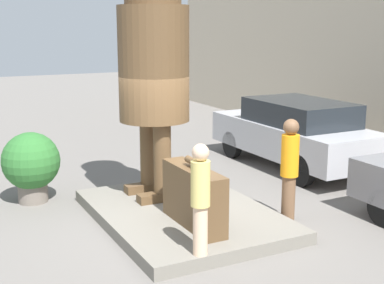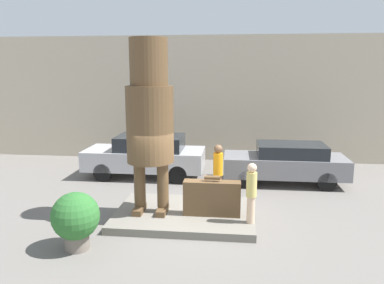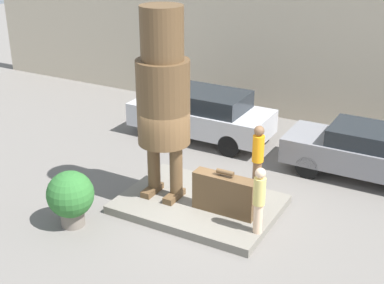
# 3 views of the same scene
# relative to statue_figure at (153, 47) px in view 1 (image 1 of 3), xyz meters

# --- Properties ---
(ground_plane) EXTENTS (60.00, 60.00, 0.00)m
(ground_plane) POSITION_rel_statue_figure_xyz_m (0.93, 0.12, -3.02)
(ground_plane) COLOR slate
(pedestal) EXTENTS (3.92, 2.81, 0.21)m
(pedestal) POSITION_rel_statue_figure_xyz_m (0.93, 0.12, -2.91)
(pedestal) COLOR slate
(pedestal) RESTS_ON ground_plane
(statue_figure) EXTENTS (1.30, 1.30, 4.80)m
(statue_figure) POSITION_rel_statue_figure_xyz_m (0.00, 0.00, 0.00)
(statue_figure) COLOR brown
(statue_figure) RESTS_ON pedestal
(giant_suitcase) EXTENTS (1.57, 0.39, 1.13)m
(giant_suitcase) POSITION_rel_statue_figure_xyz_m (1.72, -0.07, -2.32)
(giant_suitcase) COLOR brown
(giant_suitcase) RESTS_ON pedestal
(tourist) EXTENTS (0.27, 0.27, 1.62)m
(tourist) POSITION_rel_statue_figure_xyz_m (2.77, -0.51, -1.92)
(tourist) COLOR beige
(tourist) RESTS_ON pedestal
(parked_car_silver) EXTENTS (4.65, 1.88, 1.66)m
(parked_car_silver) POSITION_rel_statue_figure_xyz_m (-1.14, 4.18, -2.14)
(parked_car_silver) COLOR #B7B7BC
(parked_car_silver) RESTS_ON ground_plane
(planter_pot) EXTENTS (1.12, 1.12, 1.39)m
(planter_pot) POSITION_rel_statue_figure_xyz_m (-1.35, -2.05, -2.24)
(planter_pot) COLOR #70665B
(planter_pot) RESTS_ON ground_plane
(worker_hivis) EXTENTS (0.31, 0.31, 1.84)m
(worker_hivis) POSITION_rel_statue_figure_xyz_m (1.80, 1.77, -2.01)
(worker_hivis) COLOR brown
(worker_hivis) RESTS_ON ground_plane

